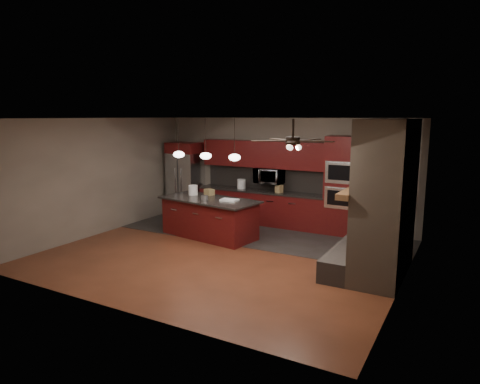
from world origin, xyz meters
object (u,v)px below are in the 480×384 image
Objects in this scene: oven_tower at (343,186)px; kitchen_island at (209,218)px; white_bucket at (193,190)px; paint_can at (205,198)px; cardboard_box at (209,192)px; counter_bucket at (241,184)px; refrigerator at (185,179)px; paint_tray at (229,200)px; counter_box at (279,189)px; microwave at (269,176)px.

oven_tower reaches higher than kitchen_island.
paint_can is (0.60, -0.40, -0.07)m from white_bucket.
paint_can is (-2.71, -1.90, -0.22)m from oven_tower.
cardboard_box is (-0.26, 0.41, 0.53)m from kitchen_island.
kitchen_island is 9.82× the size of counter_bucket.
kitchen_island is (1.90, -1.65, -0.58)m from refrigerator.
kitchen_island is 15.57× the size of paint_can.
paint_tray is at bearing -69.89° from counter_bucket.
paint_tray is 0.89m from cardboard_box.
counter_bucket is (-0.63, 1.71, 0.09)m from paint_tray.
counter_box is at bearing 65.44° from cardboard_box.
microwave is 2.07m from white_bucket.
kitchen_island is (-0.72, -1.78, -0.84)m from microwave.
cardboard_box is at bearing -97.60° from counter_bucket.
white_bucket reaches higher than counter_bucket.
refrigerator reaches higher than paint_tray.
refrigerator reaches higher than counter_bucket.
cardboard_box is (-0.25, 0.58, 0.02)m from paint_can.
counter_bucket is at bearing 70.57° from white_bucket.
refrigerator is at bearing -177.43° from counter_bucket.
oven_tower is 3.32m from paint_can.
refrigerator is at bearing -179.08° from oven_tower.
microwave is (-1.98, 0.06, 0.11)m from oven_tower.
oven_tower is at bearing 41.10° from kitchen_island.
refrigerator is 5.40× the size of paint_tray.
refrigerator is 10.80× the size of counter_box.
cardboard_box is at bearing -113.61° from counter_box.
kitchen_island is at bearing -41.05° from refrigerator.
microwave is 3.02× the size of white_bucket.
paint_can is 1.91m from counter_bucket.
microwave is at bearing -174.56° from counter_box.
white_bucket reaches higher than paint_tray.
refrigerator is at bearing 131.82° from white_bucket.
oven_tower is 6.12× the size of paint_tray.
white_bucket is (-0.62, 0.22, 0.58)m from kitchen_island.
white_bucket is (-1.34, -1.56, -0.26)m from microwave.
refrigerator reaches higher than cardboard_box.
cardboard_box is 0.90× the size of counter_bucket.
microwave is 0.85m from counter_bucket.
refrigerator is at bearing -177.13° from microwave.
oven_tower is at bearing -0.15° from counter_bucket.
microwave reaches higher than white_bucket.
refrigerator is at bearing 135.83° from paint_can.
cardboard_box is 1.34m from counter_bucket.
white_bucket is 1.60m from counter_bucket.
refrigerator is 2.62m from paint_can.
counter_bucket is at bearing -176.45° from microwave.
paint_tray is (0.54, 0.02, 0.47)m from kitchen_island.
counter_bucket reaches higher than paint_can.
kitchen_island is 2.06m from counter_box.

